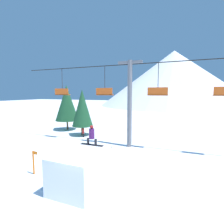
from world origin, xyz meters
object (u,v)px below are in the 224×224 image
at_px(snowboarder, 92,135).
at_px(distant_skier, 83,132).
at_px(pine_tree_near, 82,108).
at_px(snow_ramp, 81,170).
at_px(trail_marker, 34,162).

distance_m(snowboarder, distant_skier, 10.43).
relative_size(pine_tree_near, distant_skier, 4.72).
distance_m(snow_ramp, trail_marker, 3.76).
xyz_separation_m(snow_ramp, pine_tree_near, (-6.48, 10.66, 2.46)).
bearing_deg(trail_marker, snow_ramp, -2.58).
bearing_deg(pine_tree_near, distant_skier, -54.55).
xyz_separation_m(snowboarder, trail_marker, (-3.67, -1.27, -1.82)).
distance_m(snow_ramp, pine_tree_near, 12.71).
distance_m(snow_ramp, snowboarder, 2.19).
bearing_deg(pine_tree_near, trail_marker, -75.43).
bearing_deg(snowboarder, trail_marker, -160.91).
xyz_separation_m(snowboarder, pine_tree_near, (-6.40, 9.22, 0.82)).
relative_size(snow_ramp, distant_skier, 2.70).
bearing_deg(trail_marker, distant_skier, 102.56).
bearing_deg(distant_skier, snowboarder, -55.29).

